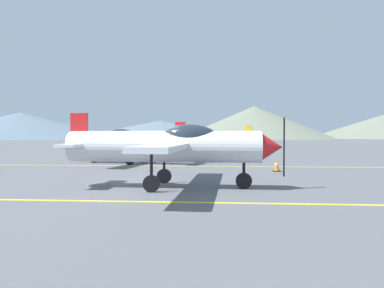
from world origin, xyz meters
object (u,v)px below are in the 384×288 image
airplane_near (172,145)px  airplane_mid (129,140)px  airplane_far (212,139)px  traffic_cone_front (277,166)px

airplane_near → airplane_mid: bearing=111.7°
airplane_mid → airplane_far: 11.36m
airplane_near → airplane_far: same height
airplane_far → traffic_cone_front: 14.98m
airplane_near → airplane_far: (0.82, 20.33, 0.00)m
airplane_mid → airplane_far: same height
airplane_near → traffic_cone_front: size_ratio=14.33×
airplane_near → traffic_cone_front: 7.34m
airplane_mid → traffic_cone_front: size_ratio=14.38×
airplane_mid → airplane_near: bearing=-68.3°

